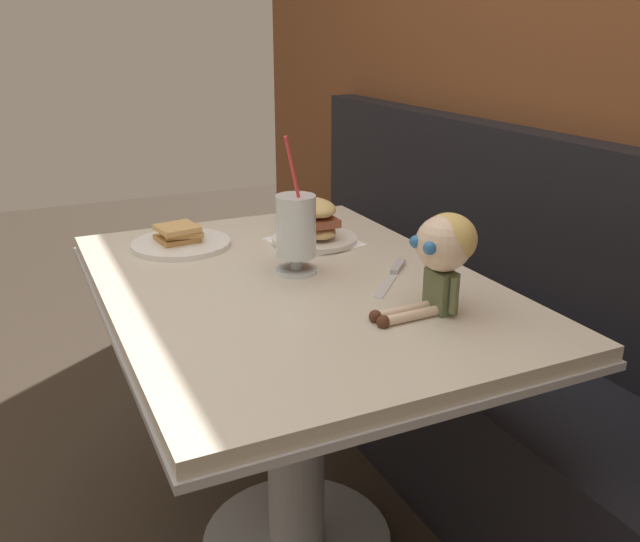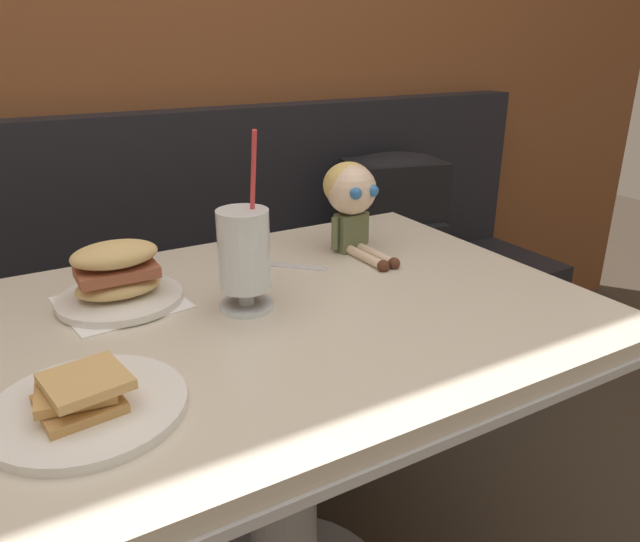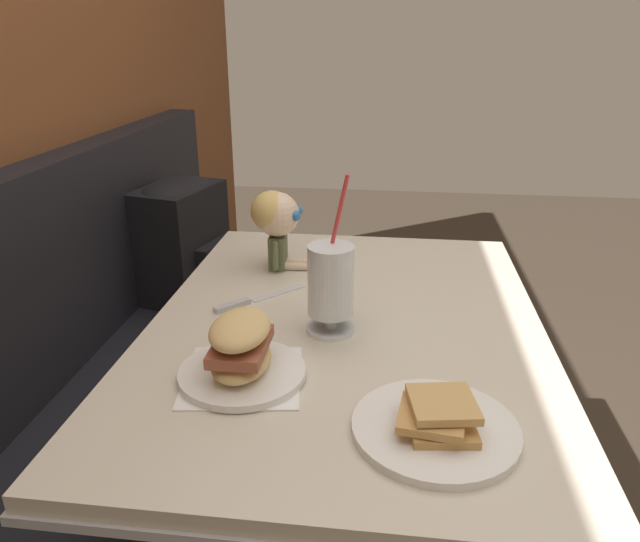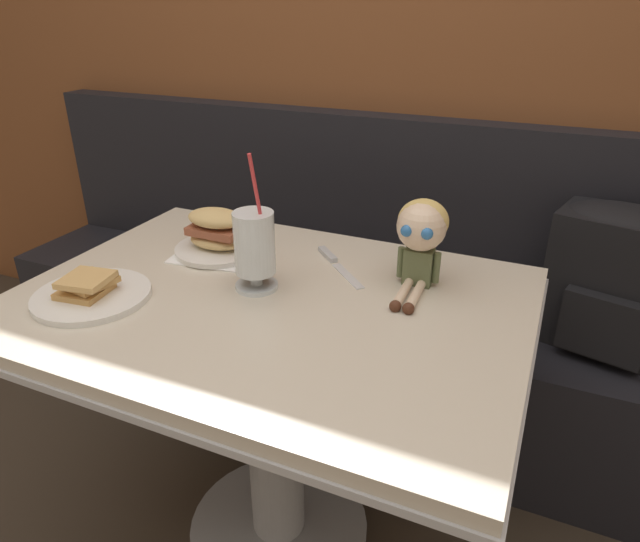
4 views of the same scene
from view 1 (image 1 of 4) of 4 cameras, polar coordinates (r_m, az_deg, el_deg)
wood_panel_wall at (r=1.92m, az=23.22°, el=16.23°), size 4.40×0.08×2.40m
booth_bench at (r=1.99m, az=15.04°, el=-9.22°), size 2.60×0.48×1.00m
diner_table at (r=1.59m, az=-2.15°, el=-7.46°), size 1.11×0.81×0.74m
toast_plate at (r=1.77m, az=-11.60°, el=2.50°), size 0.25×0.25×0.06m
milkshake_glass at (r=1.52m, az=-2.03°, el=3.51°), size 0.10×0.10×0.31m
sandwich_plate at (r=1.76m, az=-0.47°, el=3.85°), size 0.22×0.22×0.12m
butter_knife at (r=1.55m, az=6.27°, el=-0.06°), size 0.18×0.18×0.01m
seated_doll at (r=1.32m, az=10.30°, el=1.84°), size 0.12×0.22×0.20m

